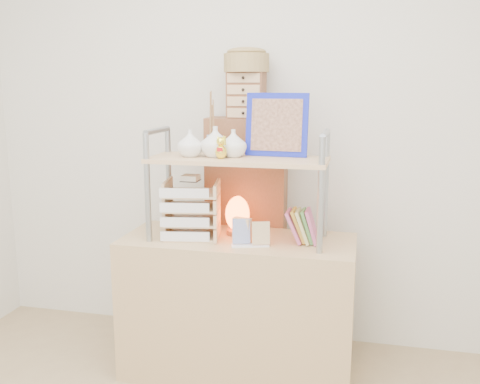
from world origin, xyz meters
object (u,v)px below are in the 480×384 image
object	(u,v)px
letter_tray	(191,212)
salt_lamp	(237,215)
cabinet	(247,233)
desk	(238,306)

from	to	relation	value
letter_tray	salt_lamp	size ratio (longest dim) A/B	1.59
cabinet	salt_lamp	distance (m)	0.34
letter_tray	salt_lamp	world-z (taller)	letter_tray
desk	salt_lamp	world-z (taller)	salt_lamp
cabinet	letter_tray	bearing A→B (deg)	-120.91
cabinet	salt_lamp	world-z (taller)	cabinet
cabinet	letter_tray	xyz separation A→B (m)	(-0.21, -0.40, 0.21)
letter_tray	cabinet	bearing A→B (deg)	62.17
cabinet	salt_lamp	xyz separation A→B (m)	(0.01, -0.29, 0.18)
desk	letter_tray	distance (m)	0.56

